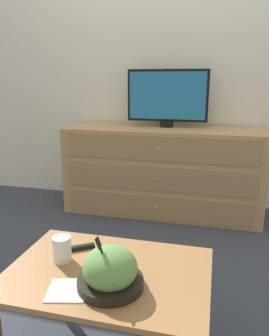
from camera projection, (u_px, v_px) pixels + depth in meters
ground_plane at (165, 199)px, 3.07m from camera, size 12.00×12.00×0.00m
wall_back at (169, 54)px, 2.76m from camera, size 12.00×0.05×2.60m
dresser at (162, 171)px, 2.72m from camera, size 1.59×0.50×0.71m
tv at (167, 97)px, 2.65m from camera, size 0.66×0.11×0.46m
coffee_table at (108, 285)px, 1.23m from camera, size 0.75×0.52×0.40m
takeout_bowl at (110, 271)px, 1.11m from camera, size 0.23×0.23×0.19m
drink_cup at (62, 250)px, 1.27m from camera, size 0.07×0.07×0.10m
napkin at (67, 290)px, 1.10m from camera, size 0.16×0.16×0.00m
remote_control at (75, 248)px, 1.36m from camera, size 0.15×0.11×0.02m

